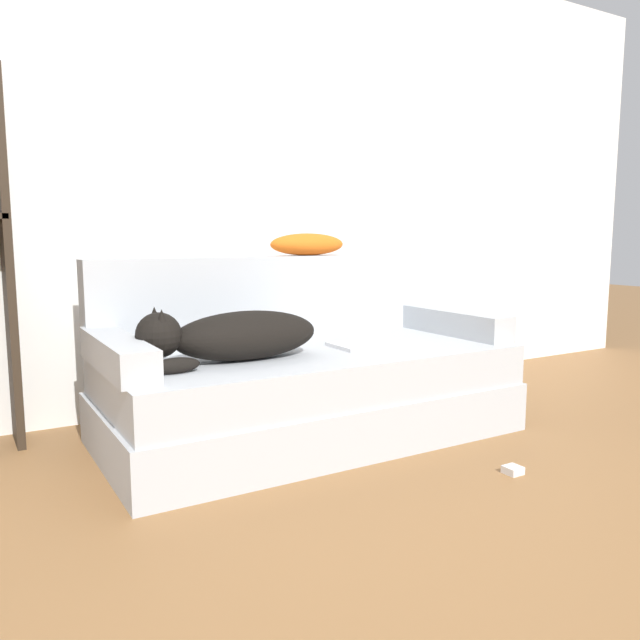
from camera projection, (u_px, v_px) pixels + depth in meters
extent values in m
cube|color=white|center=(213.00, 165.00, 3.43)|extent=(7.08, 0.06, 2.70)
cube|color=#B2B7BC|center=(309.00, 412.00, 3.01)|extent=(1.94, 0.95, 0.24)
cube|color=#B2B7BC|center=(310.00, 369.00, 2.97)|extent=(1.90, 0.91, 0.19)
cube|color=#B2B7BC|center=(272.00, 297.00, 3.28)|extent=(1.90, 0.15, 0.43)
cube|color=#B2B7BC|center=(117.00, 354.00, 2.50)|extent=(0.15, 0.76, 0.13)
cube|color=#B2B7BC|center=(452.00, 322.00, 3.40)|extent=(0.15, 0.76, 0.13)
ellipsoid|color=black|center=(246.00, 335.00, 2.70)|extent=(0.66, 0.26, 0.21)
sphere|color=black|center=(159.00, 335.00, 2.50)|extent=(0.18, 0.18, 0.18)
cone|color=black|center=(162.00, 320.00, 2.45)|extent=(0.06, 0.06, 0.08)
cone|color=black|center=(154.00, 317.00, 2.53)|extent=(0.06, 0.06, 0.08)
ellipsoid|color=black|center=(175.00, 366.00, 2.43)|extent=(0.20, 0.06, 0.06)
cube|color=silver|center=(367.00, 344.00, 3.04)|extent=(0.34, 0.23, 0.02)
ellipsoid|color=orange|center=(307.00, 244.00, 3.37)|extent=(0.44, 0.18, 0.12)
cube|color=#2D2319|center=(7.00, 262.00, 2.81)|extent=(0.04, 0.26, 1.69)
cube|color=silver|center=(513.00, 470.00, 2.54)|extent=(0.07, 0.07, 0.03)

